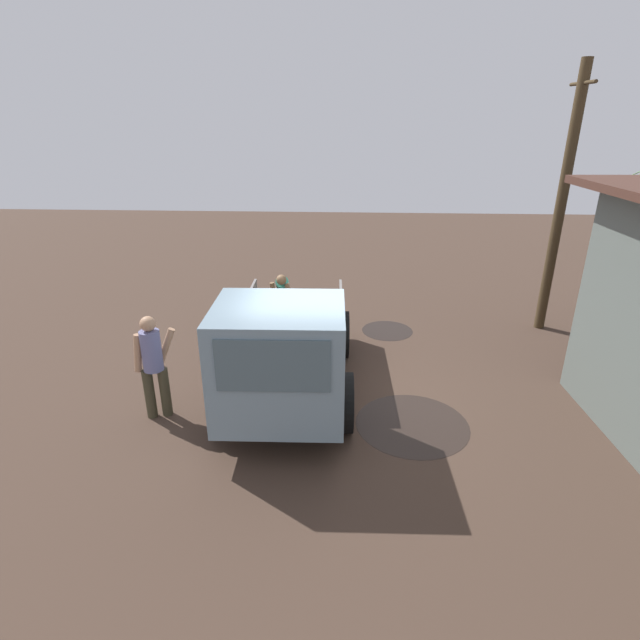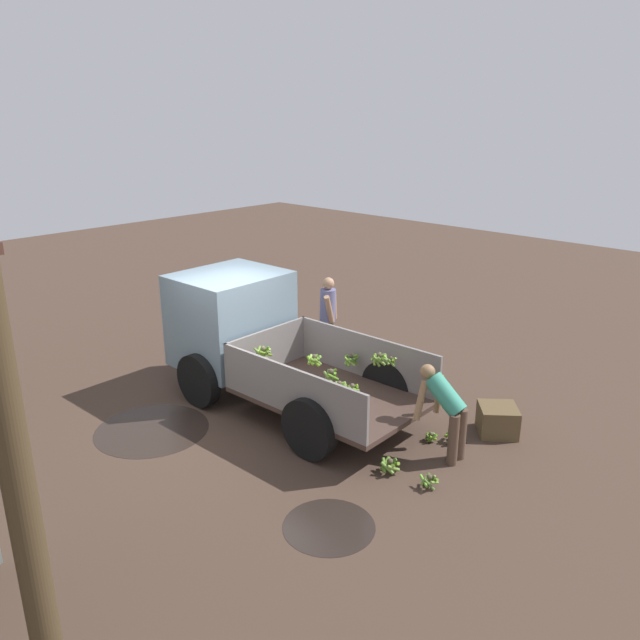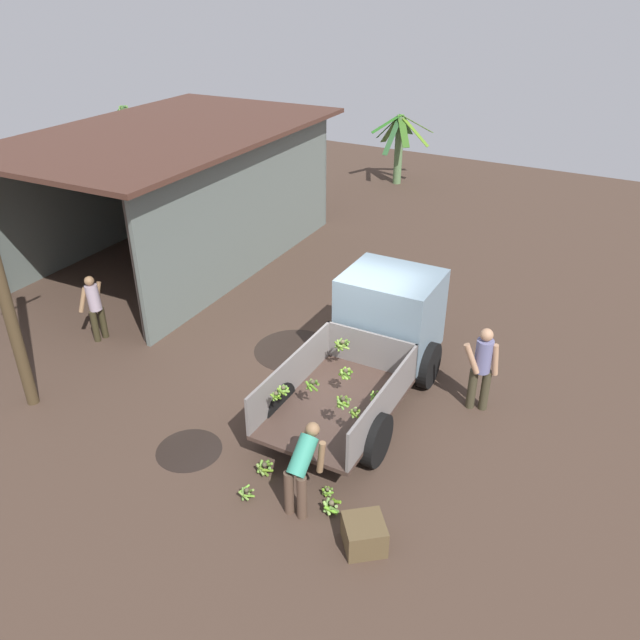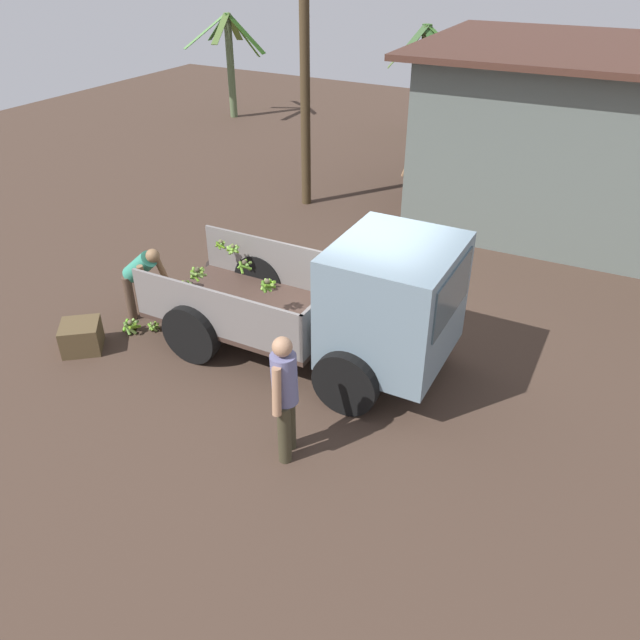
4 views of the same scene
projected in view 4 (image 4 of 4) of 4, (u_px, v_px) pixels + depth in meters
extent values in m
plane|color=#443227|center=(355.00, 338.00, 10.03)|extent=(36.00, 36.00, 0.00)
cylinder|color=black|center=(413.00, 308.00, 10.83)|extent=(1.79, 1.79, 0.01)
cylinder|color=black|center=(235.00, 264.00, 12.26)|extent=(1.14, 1.14, 0.01)
cube|color=#443129|center=(251.00, 309.00, 9.82)|extent=(2.95, 1.94, 0.08)
cube|color=gray|center=(280.00, 263.00, 10.29)|extent=(2.91, 0.12, 0.75)
cube|color=gray|center=(215.00, 313.00, 8.92)|extent=(2.91, 0.12, 0.75)
cube|color=gray|center=(332.00, 308.00, 9.04)|extent=(0.10, 1.87, 0.75)
cube|color=gray|center=(393.00, 301.00, 8.48)|extent=(1.62, 1.87, 1.65)
cube|color=#4C606B|center=(453.00, 293.00, 7.99)|extent=(0.07, 1.46, 0.73)
cylinder|color=black|center=(399.00, 316.00, 9.74)|extent=(0.94, 0.24, 0.93)
cylinder|color=black|center=(346.00, 383.00, 8.28)|extent=(0.94, 0.24, 0.93)
cylinder|color=black|center=(261.00, 279.00, 10.74)|extent=(0.94, 0.24, 0.93)
cylinder|color=black|center=(191.00, 334.00, 9.29)|extent=(0.94, 0.24, 0.93)
sphere|color=#463F2D|center=(197.00, 270.00, 9.36)|extent=(0.08, 0.08, 0.08)
cylinder|color=olive|center=(198.00, 271.00, 9.46)|extent=(0.18, 0.15, 0.14)
cylinder|color=#69993E|center=(195.00, 273.00, 9.44)|extent=(0.08, 0.17, 0.18)
cylinder|color=olive|center=(193.00, 273.00, 9.39)|extent=(0.12, 0.19, 0.13)
cylinder|color=#649C21|center=(195.00, 276.00, 9.36)|extent=(0.17, 0.06, 0.17)
cylinder|color=olive|center=(196.00, 275.00, 9.31)|extent=(0.20, 0.13, 0.11)
cylinder|color=olive|center=(201.00, 275.00, 9.34)|extent=(0.09, 0.20, 0.12)
cylinder|color=olive|center=(202.00, 274.00, 9.41)|extent=(0.14, 0.16, 0.17)
cylinder|color=#5B782D|center=(201.00, 273.00, 9.45)|extent=(0.17, 0.05, 0.17)
sphere|color=#47402E|center=(185.00, 282.00, 9.26)|extent=(0.06, 0.06, 0.06)
cylinder|color=olive|center=(188.00, 287.00, 9.26)|extent=(0.07, 0.14, 0.13)
cylinder|color=#7AA048|center=(189.00, 284.00, 9.30)|extent=(0.15, 0.11, 0.10)
cylinder|color=olive|center=(186.00, 284.00, 9.32)|extent=(0.11, 0.12, 0.14)
cylinder|color=olive|center=(183.00, 286.00, 9.29)|extent=(0.09, 0.13, 0.13)
cylinder|color=#7BA23D|center=(184.00, 287.00, 9.24)|extent=(0.15, 0.06, 0.11)
sphere|color=#4E4632|center=(244.00, 262.00, 9.86)|extent=(0.08, 0.08, 0.08)
cylinder|color=#508022|center=(246.00, 267.00, 9.82)|extent=(0.17, 0.17, 0.12)
cylinder|color=#517A2E|center=(248.00, 267.00, 9.89)|extent=(0.10, 0.17, 0.18)
cylinder|color=olive|center=(247.00, 265.00, 9.94)|extent=(0.18, 0.05, 0.16)
cylinder|color=#568C22|center=(242.00, 264.00, 9.94)|extent=(0.12, 0.19, 0.14)
cylinder|color=#659C2A|center=(241.00, 268.00, 9.88)|extent=(0.15, 0.13, 0.18)
sphere|color=brown|center=(324.00, 276.00, 9.37)|extent=(0.08, 0.08, 0.08)
cylinder|color=#52781B|center=(320.00, 277.00, 9.46)|extent=(0.11, 0.23, 0.13)
cylinder|color=#81A743|center=(318.00, 280.00, 9.39)|extent=(0.18, 0.20, 0.14)
cylinder|color=olive|center=(321.00, 283.00, 9.37)|extent=(0.20, 0.06, 0.19)
cylinder|color=#4F8025|center=(325.00, 283.00, 9.35)|extent=(0.18, 0.16, 0.18)
cylinder|color=#53742D|center=(329.00, 282.00, 9.37)|extent=(0.07, 0.22, 0.17)
cylinder|color=olive|center=(330.00, 280.00, 9.41)|extent=(0.14, 0.21, 0.17)
cylinder|color=#5B7B33|center=(328.00, 277.00, 9.47)|extent=(0.23, 0.07, 0.14)
cylinder|color=olive|center=(323.00, 278.00, 9.48)|extent=(0.19, 0.15, 0.18)
sphere|color=brown|center=(221.00, 242.00, 10.32)|extent=(0.07, 0.07, 0.07)
cylinder|color=#7CAA41|center=(223.00, 245.00, 10.37)|extent=(0.12, 0.07, 0.14)
cylinder|color=olive|center=(221.00, 244.00, 10.39)|extent=(0.11, 0.10, 0.14)
cylinder|color=olive|center=(218.00, 243.00, 10.37)|extent=(0.04, 0.15, 0.10)
cylinder|color=#4A7818|center=(218.00, 246.00, 10.32)|extent=(0.14, 0.08, 0.12)
cylinder|color=#71A622|center=(220.00, 246.00, 10.29)|extent=(0.14, 0.09, 0.11)
cylinder|color=#4F762F|center=(223.00, 246.00, 10.33)|extent=(0.04, 0.12, 0.14)
sphere|color=brown|center=(233.00, 247.00, 10.25)|extent=(0.07, 0.07, 0.07)
cylinder|color=#6B9B41|center=(236.00, 250.00, 10.28)|extent=(0.11, 0.14, 0.13)
cylinder|color=olive|center=(236.00, 248.00, 10.30)|extent=(0.16, 0.09, 0.11)
cylinder|color=#87AF47|center=(233.00, 248.00, 10.32)|extent=(0.15, 0.11, 0.12)
cylinder|color=olive|center=(230.00, 248.00, 10.30)|extent=(0.06, 0.16, 0.09)
cylinder|color=#639E2E|center=(230.00, 250.00, 10.28)|extent=(0.10, 0.14, 0.14)
cylinder|color=#7BB03D|center=(230.00, 250.00, 10.23)|extent=(0.16, 0.09, 0.10)
cylinder|color=#80B042|center=(232.00, 250.00, 10.21)|extent=(0.16, 0.10, 0.09)
cylinder|color=#67A126|center=(235.00, 251.00, 10.24)|extent=(0.08, 0.15, 0.13)
sphere|color=brown|center=(267.00, 281.00, 9.38)|extent=(0.09, 0.09, 0.09)
cylinder|color=#69A524|center=(271.00, 283.00, 9.46)|extent=(0.20, 0.10, 0.13)
cylinder|color=#6A9E2A|center=(266.00, 284.00, 9.47)|extent=(0.15, 0.16, 0.16)
cylinder|color=#82B040|center=(264.00, 285.00, 9.44)|extent=(0.06, 0.17, 0.16)
cylinder|color=#4B7A21|center=(264.00, 287.00, 9.41)|extent=(0.15, 0.14, 0.18)
cylinder|color=#659D31|center=(266.00, 287.00, 9.36)|extent=(0.19, 0.11, 0.15)
cylinder|color=#4E7D1A|center=(270.00, 286.00, 9.35)|extent=(0.13, 0.19, 0.12)
cylinder|color=#86AF42|center=(272.00, 284.00, 9.41)|extent=(0.14, 0.19, 0.13)
sphere|color=#463F2D|center=(231.00, 308.00, 9.01)|extent=(0.07, 0.07, 0.07)
cylinder|color=#6CA020|center=(231.00, 314.00, 8.97)|extent=(0.19, 0.14, 0.12)
cylinder|color=#6C9F43|center=(235.00, 314.00, 9.01)|extent=(0.08, 0.18, 0.17)
cylinder|color=#527825|center=(237.00, 312.00, 9.05)|extent=(0.13, 0.18, 0.16)
cylinder|color=#5F952B|center=(236.00, 311.00, 9.09)|extent=(0.18, 0.11, 0.16)
cylinder|color=#79A939|center=(233.00, 309.00, 9.11)|extent=(0.19, 0.10, 0.15)
cylinder|color=#639D32|center=(228.00, 310.00, 9.09)|extent=(0.09, 0.19, 0.16)
cylinder|color=#568D29|center=(227.00, 313.00, 9.05)|extent=(0.12, 0.17, 0.17)
cylinder|color=#4F7729|center=(227.00, 314.00, 9.00)|extent=(0.20, 0.10, 0.14)
cube|color=slate|center=(639.00, 185.00, 11.01)|extent=(8.70, 0.50, 3.52)
cylinder|color=#3F3833|center=(476.00, 103.00, 16.20)|extent=(0.16, 0.16, 3.52)
cylinder|color=#3F3833|center=(419.00, 150.00, 12.73)|extent=(0.16, 0.16, 3.52)
cylinder|color=#443520|center=(305.00, 82.00, 13.56)|extent=(0.22, 0.22, 5.56)
cylinder|color=#5B8944|center=(583.00, 99.00, 19.25)|extent=(0.36, 0.36, 2.30)
cube|color=#38512C|center=(615.00, 77.00, 18.64)|extent=(1.48, 0.41, 0.97)
cube|color=#48883A|center=(610.00, 70.00, 18.86)|extent=(1.17, 0.89, 0.71)
cube|color=#398430|center=(590.00, 75.00, 19.46)|extent=(0.30, 1.40, 1.21)
cube|color=#27681B|center=(576.00, 72.00, 19.42)|extent=(1.08, 1.11, 1.03)
cube|color=#498336|center=(566.00, 76.00, 19.29)|extent=(1.39, 0.43, 1.20)
cube|color=#3E6222|center=(568.00, 72.00, 18.71)|extent=(1.22, 1.08, 0.79)
cube|color=#2C792C|center=(582.00, 80.00, 18.36)|extent=(0.38, 1.54, 1.04)
cube|color=#537F2D|center=(601.00, 82.00, 18.26)|extent=(1.13, 1.38, 1.07)
cylinder|color=#57683E|center=(423.00, 83.00, 19.15)|extent=(0.27, 0.27, 3.20)
cube|color=#427A2D|center=(443.00, 39.00, 18.26)|extent=(1.03, 0.22, 0.75)
cube|color=#345F25|center=(440.00, 40.00, 18.61)|extent=(0.83, 0.80, 0.90)
cube|color=#46662F|center=(428.00, 47.00, 19.04)|extent=(0.48, 1.04, 1.40)
cube|color=#345025|center=(413.00, 41.00, 18.89)|extent=(1.05, 0.58, 1.03)
cube|color=#587439|center=(407.00, 46.00, 18.65)|extent=(1.12, 0.67, 1.24)
cube|color=#37562D|center=(413.00, 42.00, 18.09)|extent=(0.58, 1.35, 0.86)
cube|color=#38642E|center=(434.00, 51.00, 18.15)|extent=(1.02, 1.00, 1.33)
cylinder|color=#566944|center=(231.00, 68.00, 21.14)|extent=(0.25, 0.25, 3.26)
cube|color=#275115|center=(246.00, 34.00, 20.38)|extent=(1.31, 0.49, 1.19)
cube|color=#44741F|center=(243.00, 35.00, 20.78)|extent=(0.85, 0.98, 1.40)
cube|color=olive|center=(234.00, 27.00, 21.16)|extent=(0.78, 1.52, 1.03)
cube|color=#2F5E26|center=(218.00, 27.00, 20.66)|extent=(0.84, 0.21, 0.89)
cube|color=#568746|center=(206.00, 31.00, 20.18)|extent=(0.98, 1.43, 1.00)
cube|color=#4D662E|center=(221.00, 28.00, 19.82)|extent=(0.68, 1.49, 0.77)
cylinder|color=#3E3826|center=(284.00, 434.00, 7.51)|extent=(0.21, 0.21, 0.84)
cylinder|color=#3E3826|center=(289.00, 421.00, 7.70)|extent=(0.21, 0.21, 0.84)
cylinder|color=slate|center=(284.00, 379.00, 7.21)|extent=(0.40, 0.39, 0.66)
sphere|color=tan|center=(282.00, 347.00, 6.98)|extent=(0.24, 0.24, 0.24)
cylinder|color=tan|center=(277.00, 392.00, 7.06)|extent=(0.16, 0.20, 0.63)
cylinder|color=tan|center=(278.00, 368.00, 7.41)|extent=(0.21, 0.36, 0.61)
cylinder|color=brown|center=(139.00, 292.00, 10.51)|extent=(0.16, 0.16, 0.78)
cylinder|color=brown|center=(130.00, 298.00, 10.35)|extent=(0.16, 0.16, 0.78)
cylinder|color=teal|center=(140.00, 267.00, 10.03)|extent=(0.66, 0.31, 0.62)
sphere|color=#8C6746|center=(153.00, 256.00, 9.76)|extent=(0.22, 0.22, 0.22)
cylinder|color=#8C6746|center=(163.00, 272.00, 10.12)|extent=(0.11, 0.28, 0.58)
cylinder|color=#8C6746|center=(143.00, 282.00, 9.86)|extent=(0.11, 0.16, 0.58)
cylinder|color=#332D1A|center=(406.00, 196.00, 14.41)|extent=(0.16, 0.16, 0.75)
cylinder|color=#332D1A|center=(414.00, 197.00, 14.31)|extent=(0.16, 0.16, 0.75)
cylinder|color=#A795A4|center=(412.00, 168.00, 14.02)|extent=(0.31, 0.35, 0.60)
sphere|color=#8C6746|center=(414.00, 150.00, 13.83)|extent=(0.21, 0.21, 0.21)
cylinder|color=#8C6746|center=(408.00, 166.00, 14.20)|extent=(0.30, 0.13, 0.55)
cylinder|color=#8C6746|center=(422.00, 169.00, 14.01)|extent=(0.28, 0.13, 0.55)
sphere|color=#4B4431|center=(165.00, 284.00, 11.21)|extent=(0.08, 0.08, 0.08)
cylinder|color=#5A7430|center=(164.00, 290.00, 11.21)|extent=(0.16, 0.09, 0.18)
cylinder|color=olive|center=(168.00, 289.00, 11.21)|extent=(0.06, 0.18, 0.15)
cylinder|color=#68AB31|center=(170.00, 285.00, 11.27)|extent=(0.20, 0.13, 0.10)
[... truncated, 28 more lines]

